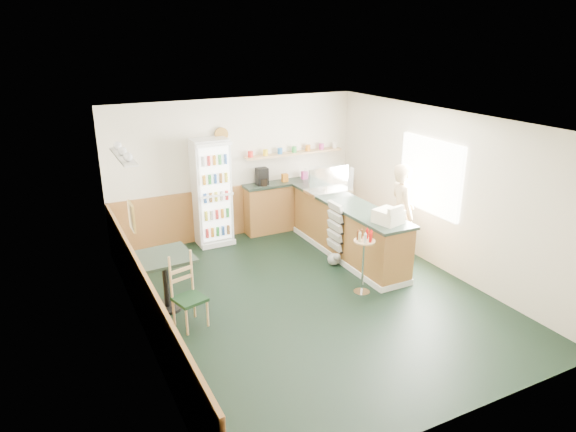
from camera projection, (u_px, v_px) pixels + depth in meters
ground at (310, 297)px, 7.91m from camera, size 6.00×6.00×0.00m
room_envelope at (276, 192)px, 7.91m from camera, size 5.04×6.02×2.72m
service_counter at (347, 232)px, 9.23m from camera, size 0.68×3.01×1.01m
back_counter at (295, 202)px, 10.58m from camera, size 2.24×0.42×1.69m
drinks_fridge at (212, 192)px, 9.62m from camera, size 0.67×0.55×2.02m
display_case at (329, 180)px, 9.54m from camera, size 0.84×0.44×0.48m
cash_register at (388, 216)px, 8.05m from camera, size 0.45×0.47×0.22m
shopkeeper at (401, 214)px, 8.87m from camera, size 0.57×0.68×1.77m
condiment_stand at (364, 253)px, 7.81m from camera, size 0.33×0.33×1.03m
newspaper_rack at (335, 227)px, 8.89m from camera, size 0.09×0.44×0.87m
cafe_table at (165, 271)px, 7.38m from camera, size 0.82×0.82×0.85m
cafe_chair at (187, 288)px, 7.02m from camera, size 0.48×0.48×1.04m
dog_doorstop at (334, 259)px, 8.93m from camera, size 0.21×0.28×0.26m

